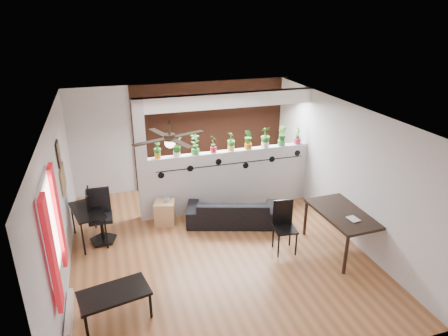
# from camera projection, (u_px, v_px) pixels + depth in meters

# --- Properties ---
(room_shell) EXTENTS (6.30, 7.10, 2.90)m
(room_shell) POSITION_uv_depth(u_px,v_px,m) (214.00, 185.00, 7.08)
(room_shell) COLOR brown
(room_shell) RESTS_ON ground
(partition_wall) EXTENTS (3.60, 0.18, 1.35)m
(partition_wall) POSITION_uv_depth(u_px,v_px,m) (231.00, 179.00, 8.86)
(partition_wall) COLOR #BCBCC1
(partition_wall) RESTS_ON ground
(ceiling_header) EXTENTS (3.60, 0.18, 0.30)m
(ceiling_header) POSITION_uv_depth(u_px,v_px,m) (231.00, 100.00, 8.19)
(ceiling_header) COLOR white
(ceiling_header) RESTS_ON room_shell
(pier_column) EXTENTS (0.22, 0.20, 2.60)m
(pier_column) POSITION_uv_depth(u_px,v_px,m) (142.00, 162.00, 8.10)
(pier_column) COLOR #BCBCC1
(pier_column) RESTS_ON ground
(brick_panel) EXTENTS (3.90, 0.05, 2.60)m
(brick_panel) POSITION_uv_depth(u_px,v_px,m) (213.00, 134.00, 9.93)
(brick_panel) COLOR #A55030
(brick_panel) RESTS_ON ground
(vine_decal) EXTENTS (3.31, 0.01, 0.30)m
(vine_decal) POSITION_uv_depth(u_px,v_px,m) (232.00, 164.00, 8.62)
(vine_decal) COLOR black
(vine_decal) RESTS_ON partition_wall
(window_assembly) EXTENTS (0.09, 1.30, 1.55)m
(window_assembly) POSITION_uv_depth(u_px,v_px,m) (52.00, 230.00, 5.24)
(window_assembly) COLOR white
(window_assembly) RESTS_ON room_shell
(baseboard_heater) EXTENTS (0.08, 1.00, 0.18)m
(baseboard_heater) POSITION_uv_depth(u_px,v_px,m) (69.00, 315.00, 5.78)
(baseboard_heater) COLOR silver
(baseboard_heater) RESTS_ON ground
(corkboard) EXTENTS (0.03, 0.60, 0.45)m
(corkboard) POSITION_uv_depth(u_px,v_px,m) (63.00, 179.00, 7.20)
(corkboard) COLOR olive
(corkboard) RESTS_ON room_shell
(framed_art) EXTENTS (0.03, 0.34, 0.44)m
(framed_art) POSITION_uv_depth(u_px,v_px,m) (58.00, 154.00, 6.96)
(framed_art) COLOR #8C7259
(framed_art) RESTS_ON room_shell
(ceiling_fan) EXTENTS (1.19, 1.19, 0.43)m
(ceiling_fan) POSITION_uv_depth(u_px,v_px,m) (170.00, 139.00, 6.21)
(ceiling_fan) COLOR black
(ceiling_fan) RESTS_ON room_shell
(potted_plant_0) EXTENTS (0.23, 0.23, 0.37)m
(potted_plant_0) POSITION_uv_depth(u_px,v_px,m) (157.00, 149.00, 8.10)
(potted_plant_0) COLOR orange
(potted_plant_0) RESTS_ON partition_wall
(potted_plant_1) EXTENTS (0.23, 0.26, 0.41)m
(potted_plant_1) POSITION_uv_depth(u_px,v_px,m) (176.00, 146.00, 8.20)
(potted_plant_1) COLOR white
(potted_plant_1) RESTS_ON partition_wall
(potted_plant_2) EXTENTS (0.28, 0.25, 0.46)m
(potted_plant_2) POSITION_uv_depth(u_px,v_px,m) (195.00, 143.00, 8.30)
(potted_plant_2) COLOR green
(potted_plant_2) RESTS_ON partition_wall
(potted_plant_3) EXTENTS (0.21, 0.23, 0.38)m
(potted_plant_3) POSITION_uv_depth(u_px,v_px,m) (213.00, 143.00, 8.42)
(potted_plant_3) COLOR #AD1B27
(potted_plant_3) RESTS_ON partition_wall
(potted_plant_4) EXTENTS (0.22, 0.25, 0.41)m
(potted_plant_4) POSITION_uv_depth(u_px,v_px,m) (231.00, 141.00, 8.52)
(potted_plant_4) COLOR #E1B14F
(potted_plant_4) RESTS_ON partition_wall
(potted_plant_5) EXTENTS (0.19, 0.24, 0.44)m
(potted_plant_5) POSITION_uv_depth(u_px,v_px,m) (248.00, 139.00, 8.63)
(potted_plant_5) COLOR orange
(potted_plant_5) RESTS_ON partition_wall
(potted_plant_6) EXTENTS (0.28, 0.25, 0.46)m
(potted_plant_6) POSITION_uv_depth(u_px,v_px,m) (265.00, 137.00, 8.73)
(potted_plant_6) COLOR white
(potted_plant_6) RESTS_ON partition_wall
(potted_plant_7) EXTENTS (0.22, 0.26, 0.45)m
(potted_plant_7) POSITION_uv_depth(u_px,v_px,m) (282.00, 135.00, 8.84)
(potted_plant_7) COLOR green
(potted_plant_7) RESTS_ON partition_wall
(potted_plant_8) EXTENTS (0.25, 0.27, 0.42)m
(potted_plant_8) POSITION_uv_depth(u_px,v_px,m) (298.00, 134.00, 8.95)
(potted_plant_8) COLOR #C92045
(potted_plant_8) RESTS_ON partition_wall
(sofa) EXTENTS (1.94, 1.23, 0.53)m
(sofa) POSITION_uv_depth(u_px,v_px,m) (233.00, 211.00, 8.33)
(sofa) COLOR black
(sofa) RESTS_ON ground
(cube_shelf) EXTENTS (0.49, 0.46, 0.50)m
(cube_shelf) POSITION_uv_depth(u_px,v_px,m) (165.00, 213.00, 8.29)
(cube_shelf) COLOR tan
(cube_shelf) RESTS_ON ground
(cup) EXTENTS (0.14, 0.14, 0.09)m
(cup) POSITION_uv_depth(u_px,v_px,m) (166.00, 200.00, 8.20)
(cup) COLOR gray
(cup) RESTS_ON cube_shelf
(computer_desk) EXTENTS (0.71, 1.04, 0.69)m
(computer_desk) POSITION_uv_depth(u_px,v_px,m) (87.00, 212.00, 7.55)
(computer_desk) COLOR black
(computer_desk) RESTS_ON ground
(monitor) EXTENTS (0.30, 0.06, 0.17)m
(monitor) POSITION_uv_depth(u_px,v_px,m) (86.00, 202.00, 7.62)
(monitor) COLOR black
(monitor) RESTS_ON computer_desk
(office_chair) EXTENTS (0.54, 0.54, 1.03)m
(office_chair) POSITION_uv_depth(u_px,v_px,m) (101.00, 219.00, 7.63)
(office_chair) COLOR black
(office_chair) RESTS_ON ground
(dining_table) EXTENTS (0.91, 1.45, 0.77)m
(dining_table) POSITION_uv_depth(u_px,v_px,m) (344.00, 216.00, 7.27)
(dining_table) COLOR black
(dining_table) RESTS_ON ground
(book) EXTENTS (0.18, 0.23, 0.02)m
(book) POSITION_uv_depth(u_px,v_px,m) (350.00, 220.00, 6.94)
(book) COLOR gray
(book) RESTS_ON dining_table
(folding_chair) EXTENTS (0.44, 0.44, 0.98)m
(folding_chair) POSITION_uv_depth(u_px,v_px,m) (284.00, 222.00, 7.31)
(folding_chair) COLOR black
(folding_chair) RESTS_ON ground
(coffee_table) EXTENTS (1.07, 0.73, 0.46)m
(coffee_table) POSITION_uv_depth(u_px,v_px,m) (114.00, 295.00, 5.70)
(coffee_table) COLOR black
(coffee_table) RESTS_ON ground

